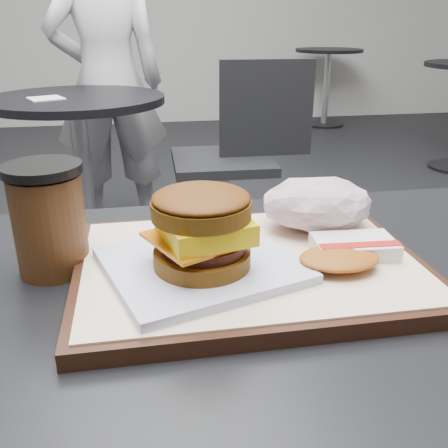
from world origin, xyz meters
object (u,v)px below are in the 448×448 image
at_px(serving_tray, 249,266).
at_px(breakfast_sandwich, 202,238).
at_px(customer_table, 263,437).
at_px(neighbor_table, 81,146).
at_px(patron, 108,83).
at_px(coffee_cup, 49,220).
at_px(neighbor_chair, 238,149).
at_px(hash_brown, 347,252).
at_px(crumpled_wrapper, 318,204).

distance_m(serving_tray, breakfast_sandwich, 0.08).
distance_m(customer_table, neighbor_table, 1.69).
xyz_separation_m(customer_table, patron, (-0.24, 2.08, 0.16)).
bearing_deg(coffee_cup, neighbor_chair, 71.07).
height_order(customer_table, neighbor_table, customer_table).
bearing_deg(serving_tray, hash_brown, -13.22).
bearing_deg(hash_brown, customer_table, -160.88).
height_order(serving_tray, breakfast_sandwich, breakfast_sandwich).
bearing_deg(neighbor_chair, hash_brown, -97.32).
bearing_deg(breakfast_sandwich, crumpled_wrapper, 31.08).
bearing_deg(hash_brown, breakfast_sandwich, 179.77).
distance_m(breakfast_sandwich, crumpled_wrapper, 0.19).
height_order(serving_tray, neighbor_table, serving_tray).
distance_m(hash_brown, neighbor_table, 1.70).
bearing_deg(coffee_cup, breakfast_sandwich, -24.30).
distance_m(serving_tray, neighbor_table, 1.64).
bearing_deg(breakfast_sandwich, neighbor_table, 100.09).
bearing_deg(patron, serving_tray, 90.53).
xyz_separation_m(customer_table, neighbor_table, (-0.35, 1.65, -0.03)).
relative_size(hash_brown, coffee_cup, 0.96).
distance_m(crumpled_wrapper, neighbor_table, 1.61).
relative_size(serving_tray, crumpled_wrapper, 2.73).
relative_size(customer_table, hash_brown, 6.67).
height_order(breakfast_sandwich, hash_brown, breakfast_sandwich).
relative_size(serving_tray, hash_brown, 3.17).
bearing_deg(serving_tray, neighbor_chair, 78.88).
xyz_separation_m(breakfast_sandwich, crumpled_wrapper, (0.16, 0.10, -0.01)).
relative_size(customer_table, neighbor_chair, 0.91).
height_order(serving_tray, patron, patron).
relative_size(hash_brown, neighbor_chair, 0.14).
bearing_deg(hash_brown, patron, 99.36).
bearing_deg(neighbor_table, breakfast_sandwich, -79.91).
bearing_deg(serving_tray, customer_table, -82.80).
height_order(hash_brown, neighbor_chair, neighbor_chair).
relative_size(breakfast_sandwich, hash_brown, 1.93).
relative_size(breakfast_sandwich, crumpled_wrapper, 1.66).
xyz_separation_m(hash_brown, coffee_cup, (-0.32, 0.07, 0.03)).
xyz_separation_m(crumpled_wrapper, coffee_cup, (-0.32, -0.02, 0.01)).
relative_size(coffee_cup, patron, 0.08).
height_order(breakfast_sandwich, neighbor_chair, breakfast_sandwich).
relative_size(breakfast_sandwich, neighbor_chair, 0.26).
distance_m(serving_tray, coffee_cup, 0.23).
bearing_deg(crumpled_wrapper, customer_table, -126.51).
distance_m(breakfast_sandwich, neighbor_chair, 1.68).
height_order(serving_tray, crumpled_wrapper, crumpled_wrapper).
height_order(customer_table, breakfast_sandwich, breakfast_sandwich).
xyz_separation_m(hash_brown, neighbor_table, (-0.45, 1.62, -0.25)).
bearing_deg(neighbor_chair, patron, 140.90).
relative_size(customer_table, patron, 0.54).
distance_m(breakfast_sandwich, hash_brown, 0.16).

